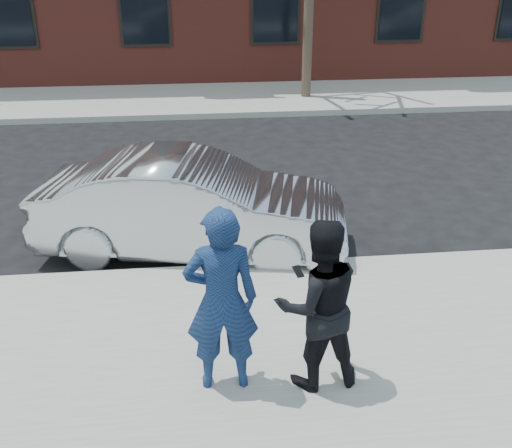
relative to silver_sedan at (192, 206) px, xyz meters
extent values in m
plane|color=black|center=(-1.26, -2.30, -0.70)|extent=(100.00, 100.00, 0.00)
cube|color=gray|center=(-1.26, -2.55, -0.63)|extent=(50.00, 3.50, 0.15)
cube|color=#999691|center=(-1.26, -0.75, -0.63)|extent=(50.00, 0.10, 0.15)
cube|color=gray|center=(-1.26, 8.95, -0.63)|extent=(50.00, 3.50, 0.15)
cube|color=#999691|center=(-1.26, 7.15, -0.63)|extent=(50.00, 0.10, 0.15)
cube|color=black|center=(2.64, 10.64, 1.50)|extent=(1.30, 0.06, 1.70)
cylinder|color=#34281F|center=(3.24, 8.70, 1.55)|extent=(0.26, 0.26, 4.20)
imported|color=#B7BABF|center=(0.00, 0.00, 0.00)|extent=(4.48, 2.27, 1.41)
imported|color=navy|center=(0.24, -3.06, 0.38)|extent=(0.68, 0.45, 1.86)
cube|color=black|center=(0.20, -2.84, 0.67)|extent=(0.07, 0.13, 0.08)
imported|color=black|center=(1.13, -3.11, 0.30)|extent=(0.90, 0.73, 1.71)
cube|color=black|center=(0.96, -2.95, 0.57)|extent=(0.11, 0.15, 0.06)
camera|label=1|loc=(0.06, -7.68, 3.31)|focal=42.00mm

